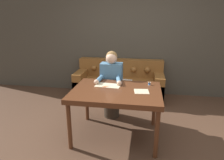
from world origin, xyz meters
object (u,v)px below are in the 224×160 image
object	(u,v)px
couch	(119,84)
scissors	(107,86)
dining_table	(116,95)
thread_spool	(149,84)
person	(111,85)

from	to	relation	value
couch	scissors	xyz separation A→B (m)	(-0.01, -1.45, 0.45)
dining_table	thread_spool	bearing A→B (deg)	32.15
thread_spool	scissors	bearing A→B (deg)	-164.41
scissors	dining_table	bearing A→B (deg)	-36.75
dining_table	thread_spool	distance (m)	0.57
couch	thread_spool	size ratio (longest dim) A/B	42.72
dining_table	scissors	size ratio (longest dim) A/B	6.14
scissors	thread_spool	distance (m)	0.66
scissors	person	bearing A→B (deg)	91.58
scissors	couch	bearing A→B (deg)	89.77
couch	thread_spool	world-z (taller)	couch
couch	person	xyz separation A→B (m)	(-0.02, -0.95, 0.30)
dining_table	person	distance (m)	0.64
dining_table	couch	world-z (taller)	couch
couch	thread_spool	xyz separation A→B (m)	(0.63, -1.27, 0.47)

